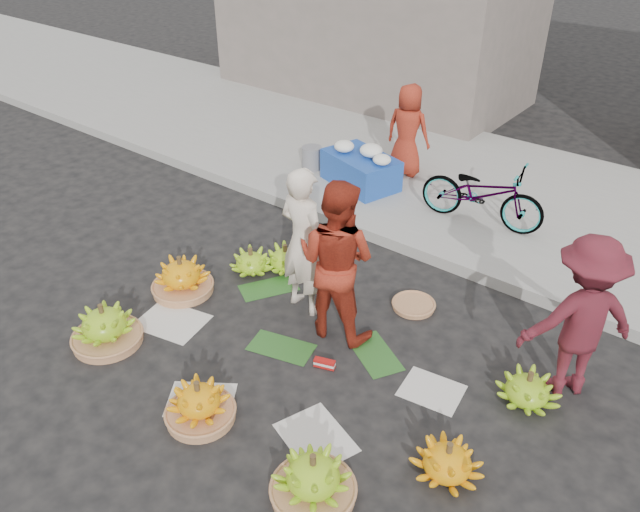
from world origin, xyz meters
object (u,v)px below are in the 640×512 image
Objects in this scene: flower_table at (361,168)px; bicycle at (482,193)px; banana_bunch_4 at (448,461)px; banana_bunch_0 at (181,277)px; vendor_cream at (304,241)px.

bicycle is at bearing 17.41° from flower_table.
flower_table is at bearing 132.63° from banana_bunch_4.
vendor_cream is (1.27, 0.64, 0.63)m from banana_bunch_0.
banana_bunch_4 is 5.09m from flower_table.
vendor_cream is at bearing 26.88° from banana_bunch_0.
bicycle is (1.89, 0.01, 0.16)m from flower_table.
banana_bunch_4 is (3.57, -0.40, -0.05)m from banana_bunch_0.
flower_table is 1.89m from bicycle.
flower_table is at bearing 83.16° from bicycle.
banana_bunch_0 is 1.11× the size of banana_bunch_4.
vendor_cream is 2.96m from flower_table.
vendor_cream is at bearing 157.35° from bicycle.
flower_table reaches higher than banana_bunch_0.
banana_bunch_0 is at bearing 32.26° from vendor_cream.
banana_bunch_4 is 4.08m from bicycle.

